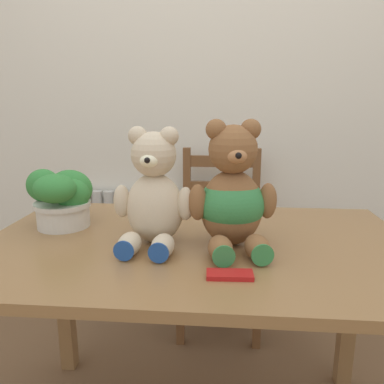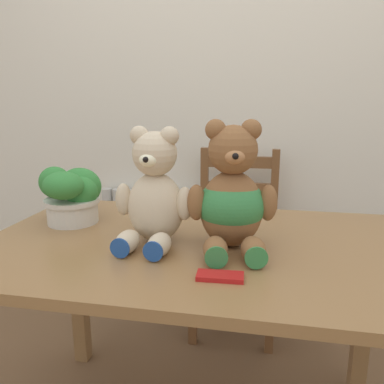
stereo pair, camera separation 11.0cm
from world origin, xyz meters
name	(u,v)px [view 1 (the left image)]	position (x,y,z in m)	size (l,w,h in m)	color
wall_back	(211,82)	(0.00, 1.46, 1.30)	(8.00, 0.04, 2.60)	silver
radiator	(157,253)	(-0.31, 1.39, 0.31)	(0.90, 0.10, 0.69)	beige
dining_table	(196,274)	(0.00, 0.41, 0.66)	(1.32, 0.82, 0.77)	olive
wooden_chair_behind	(220,240)	(0.07, 1.20, 0.47)	(0.42, 0.39, 0.95)	brown
teddy_bear_left	(154,195)	(-0.12, 0.38, 0.92)	(0.25, 0.25, 0.35)	beige
teddy_bear_right	(232,197)	(0.11, 0.38, 0.92)	(0.26, 0.29, 0.37)	brown
potted_plant	(62,197)	(-0.46, 0.51, 0.87)	(0.22, 0.23, 0.20)	beige
chocolate_bar	(230,275)	(0.10, 0.17, 0.78)	(0.11, 0.05, 0.01)	red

